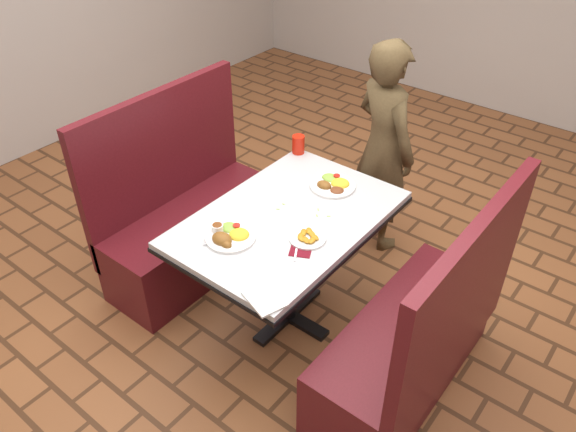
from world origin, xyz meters
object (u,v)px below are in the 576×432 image
(far_dinner_plate, at_px, (333,183))
(near_dinner_plate, at_px, (229,234))
(plantain_plate, at_px, (307,237))
(red_tumbler, at_px, (298,144))
(booth_bench_right, at_px, (414,344))
(dining_table, at_px, (288,231))
(booth_bench_left, at_px, (190,223))
(diner_person, at_px, (383,148))

(far_dinner_plate, bearing_deg, near_dinner_plate, -100.98)
(plantain_plate, xyz_separation_m, red_tumbler, (-0.56, 0.65, 0.05))
(red_tumbler, bearing_deg, booth_bench_right, -25.66)
(dining_table, height_order, near_dinner_plate, near_dinner_plate)
(far_dinner_plate, height_order, red_tumbler, red_tumbler)
(booth_bench_left, height_order, far_dinner_plate, booth_bench_left)
(dining_table, bearing_deg, near_dinner_plate, -108.94)
(booth_bench_right, relative_size, plantain_plate, 6.52)
(diner_person, height_order, red_tumbler, diner_person)
(booth_bench_right, bearing_deg, far_dinner_plate, 153.95)
(booth_bench_right, xyz_separation_m, near_dinner_plate, (-0.91, -0.33, 0.45))
(red_tumbler, bearing_deg, plantain_plate, -49.43)
(booth_bench_right, distance_m, near_dinner_plate, 1.07)
(diner_person, bearing_deg, dining_table, 113.28)
(booth_bench_left, bearing_deg, far_dinner_plate, 24.67)
(booth_bench_right, height_order, diner_person, diner_person)
(diner_person, height_order, far_dinner_plate, diner_person)
(booth_bench_right, relative_size, red_tumbler, 10.55)
(booth_bench_right, bearing_deg, red_tumbler, 154.34)
(booth_bench_right, xyz_separation_m, plantain_plate, (-0.60, -0.09, 0.43))
(booth_bench_left, relative_size, red_tumbler, 10.55)
(booth_bench_right, xyz_separation_m, diner_person, (-0.81, 1.00, 0.38))
(near_dinner_plate, bearing_deg, plantain_plate, 37.29)
(diner_person, xyz_separation_m, near_dinner_plate, (-0.10, -1.32, 0.07))
(far_dinner_plate, xyz_separation_m, plantain_plate, (0.17, -0.47, -0.01))
(dining_table, xyz_separation_m, booth_bench_left, (-0.80, 0.00, -0.32))
(booth_bench_left, xyz_separation_m, near_dinner_plate, (0.69, -0.33, 0.45))
(dining_table, distance_m, booth_bench_right, 0.86)
(dining_table, xyz_separation_m, far_dinner_plate, (0.02, 0.38, 0.12))
(plantain_plate, bearing_deg, dining_table, 154.78)
(booth_bench_left, bearing_deg, plantain_plate, -5.29)
(plantain_plate, bearing_deg, near_dinner_plate, -142.71)
(booth_bench_left, height_order, diner_person, diner_person)
(far_dinner_plate, bearing_deg, plantain_plate, -70.08)
(far_dinner_plate, xyz_separation_m, red_tumbler, (-0.38, 0.18, 0.03))
(booth_bench_left, bearing_deg, near_dinner_plate, -25.37)
(booth_bench_right, relative_size, near_dinner_plate, 4.79)
(near_dinner_plate, bearing_deg, booth_bench_left, 154.63)
(dining_table, distance_m, diner_person, 1.00)
(booth_bench_right, height_order, far_dinner_plate, booth_bench_right)
(booth_bench_right, height_order, plantain_plate, booth_bench_right)
(dining_table, distance_m, near_dinner_plate, 0.37)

